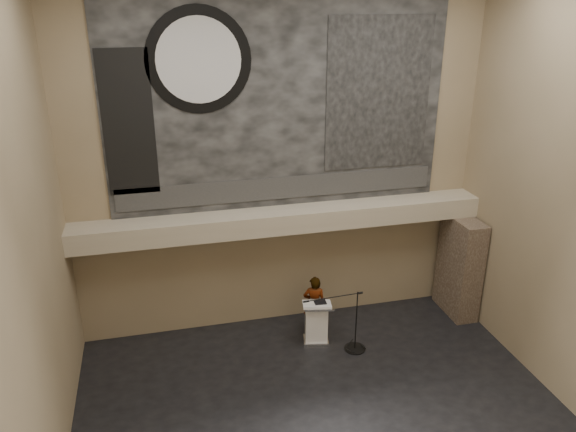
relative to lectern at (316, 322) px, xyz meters
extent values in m
plane|color=black|center=(-0.57, -2.64, -0.55)|extent=(10.00, 10.00, 0.00)
cube|color=#857354|center=(-0.57, 1.36, 3.70)|extent=(10.00, 0.02, 8.50)
cube|color=#857354|center=(-0.57, -6.64, 3.70)|extent=(10.00, 0.02, 8.50)
cube|color=#857354|center=(-5.57, -2.64, 3.70)|extent=(0.02, 8.00, 8.50)
cube|color=#857354|center=(4.43, -2.64, 3.70)|extent=(0.02, 8.00, 8.50)
cube|color=tan|center=(-0.57, 0.96, 2.40)|extent=(10.00, 0.80, 0.50)
cylinder|color=#B2893D|center=(-2.17, 0.91, 2.12)|extent=(0.04, 0.04, 0.06)
cylinder|color=#B2893D|center=(1.33, 0.91, 2.12)|extent=(0.04, 0.04, 0.06)
cube|color=black|center=(-0.57, 1.33, 5.15)|extent=(8.00, 0.05, 5.00)
cube|color=#2C2C2C|center=(-0.57, 1.29, 3.10)|extent=(7.76, 0.02, 0.55)
cylinder|color=black|center=(-2.37, 1.29, 6.15)|extent=(2.30, 0.02, 2.30)
cylinder|color=silver|center=(-2.37, 1.27, 6.15)|extent=(1.84, 0.02, 1.84)
cube|color=black|center=(1.83, 1.29, 5.25)|extent=(2.60, 0.02, 3.60)
cube|color=black|center=(-3.97, 1.29, 4.85)|extent=(1.10, 0.02, 3.20)
cube|color=#433529|center=(4.08, 0.51, 0.80)|extent=(0.60, 1.40, 2.70)
cube|color=silver|center=(0.00, 0.00, -0.51)|extent=(0.69, 0.58, 0.08)
cube|color=white|center=(0.00, 0.00, 0.01)|extent=(0.60, 0.47, 0.96)
cube|color=white|center=(0.00, -0.02, 0.52)|extent=(0.77, 0.61, 0.13)
cube|color=black|center=(0.08, -0.02, 0.56)|extent=(0.30, 0.24, 0.04)
cube|color=white|center=(-0.14, 0.00, 0.55)|extent=(0.31, 0.36, 0.00)
imported|color=beige|center=(0.09, 0.49, 0.22)|extent=(0.65, 0.52, 1.54)
cylinder|color=black|center=(0.83, -0.52, -0.54)|extent=(0.52, 0.52, 0.02)
cylinder|color=black|center=(0.83, -0.52, 0.24)|extent=(0.03, 0.03, 1.58)
cylinder|color=black|center=(0.20, -0.55, 0.99)|extent=(1.41, 0.10, 0.02)
camera|label=1|loc=(-3.49, -11.25, 7.53)|focal=35.00mm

